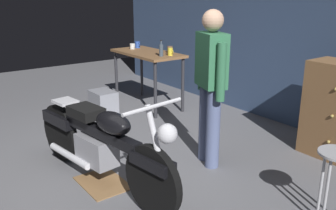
{
  "coord_description": "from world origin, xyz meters",
  "views": [
    {
      "loc": [
        3.08,
        -1.58,
        1.85
      ],
      "look_at": [
        0.01,
        0.7,
        0.65
      ],
      "focal_mm": 39.34,
      "sensor_mm": 36.0,
      "label": 1
    }
  ],
  "objects_px": {
    "storage_bin": "(103,101)",
    "bottle": "(161,50)",
    "mug_white_ceramic": "(133,46)",
    "mug_blue_enamel": "(137,45)",
    "motorcycle": "(100,141)",
    "mug_yellow_tall": "(170,52)",
    "mug_brown_stoneware": "(170,50)",
    "person_standing": "(211,82)"
  },
  "relations": [
    {
      "from": "bottle",
      "to": "mug_brown_stoneware",
      "type": "bearing_deg",
      "value": 119.93
    },
    {
      "from": "person_standing",
      "to": "mug_blue_enamel",
      "type": "distance_m",
      "value": 2.74
    },
    {
      "from": "person_standing",
      "to": "mug_brown_stoneware",
      "type": "height_order",
      "value": "person_standing"
    },
    {
      "from": "person_standing",
      "to": "bottle",
      "type": "bearing_deg",
      "value": 0.57
    },
    {
      "from": "mug_white_ceramic",
      "to": "mug_yellow_tall",
      "type": "bearing_deg",
      "value": 8.36
    },
    {
      "from": "motorcycle",
      "to": "person_standing",
      "type": "height_order",
      "value": "person_standing"
    },
    {
      "from": "person_standing",
      "to": "mug_white_ceramic",
      "type": "distance_m",
      "value": 2.65
    },
    {
      "from": "mug_yellow_tall",
      "to": "mug_brown_stoneware",
      "type": "height_order",
      "value": "mug_yellow_tall"
    },
    {
      "from": "person_standing",
      "to": "mug_brown_stoneware",
      "type": "distance_m",
      "value": 2.07
    },
    {
      "from": "motorcycle",
      "to": "mug_blue_enamel",
      "type": "height_order",
      "value": "mug_blue_enamel"
    },
    {
      "from": "motorcycle",
      "to": "mug_yellow_tall",
      "type": "distance_m",
      "value": 2.42
    },
    {
      "from": "person_standing",
      "to": "mug_yellow_tall",
      "type": "bearing_deg",
      "value": -4.25
    },
    {
      "from": "motorcycle",
      "to": "storage_bin",
      "type": "relative_size",
      "value": 4.95
    },
    {
      "from": "mug_blue_enamel",
      "to": "mug_brown_stoneware",
      "type": "bearing_deg",
      "value": 9.42
    },
    {
      "from": "storage_bin",
      "to": "mug_white_ceramic",
      "type": "xyz_separation_m",
      "value": [
        -0.25,
        0.72,
        0.78
      ]
    },
    {
      "from": "motorcycle",
      "to": "storage_bin",
      "type": "xyz_separation_m",
      "value": [
        -2.03,
        1.06,
        -0.28
      ]
    },
    {
      "from": "mug_white_ceramic",
      "to": "bottle",
      "type": "xyz_separation_m",
      "value": [
        0.87,
        -0.03,
        0.05
      ]
    },
    {
      "from": "motorcycle",
      "to": "mug_brown_stoneware",
      "type": "height_order",
      "value": "mug_brown_stoneware"
    },
    {
      "from": "storage_bin",
      "to": "mug_white_ceramic",
      "type": "bearing_deg",
      "value": 109.43
    },
    {
      "from": "mug_yellow_tall",
      "to": "mug_blue_enamel",
      "type": "relative_size",
      "value": 0.93
    },
    {
      "from": "mug_blue_enamel",
      "to": "mug_white_ceramic",
      "type": "bearing_deg",
      "value": -65.72
    },
    {
      "from": "mug_brown_stoneware",
      "to": "bottle",
      "type": "xyz_separation_m",
      "value": [
        0.17,
        -0.29,
        0.04
      ]
    },
    {
      "from": "mug_yellow_tall",
      "to": "mug_white_ceramic",
      "type": "relative_size",
      "value": 0.97
    },
    {
      "from": "person_standing",
      "to": "storage_bin",
      "type": "distance_m",
      "value": 2.44
    },
    {
      "from": "person_standing",
      "to": "storage_bin",
      "type": "relative_size",
      "value": 3.8
    },
    {
      "from": "mug_blue_enamel",
      "to": "mug_brown_stoneware",
      "type": "distance_m",
      "value": 0.77
    },
    {
      "from": "motorcycle",
      "to": "mug_brown_stoneware",
      "type": "bearing_deg",
      "value": 120.2
    },
    {
      "from": "motorcycle",
      "to": "mug_blue_enamel",
      "type": "relative_size",
      "value": 17.8
    },
    {
      "from": "person_standing",
      "to": "mug_white_ceramic",
      "type": "relative_size",
      "value": 14.19
    },
    {
      "from": "motorcycle",
      "to": "person_standing",
      "type": "distance_m",
      "value": 1.29
    },
    {
      "from": "storage_bin",
      "to": "bottle",
      "type": "height_order",
      "value": "bottle"
    },
    {
      "from": "mug_yellow_tall",
      "to": "mug_white_ceramic",
      "type": "distance_m",
      "value": 0.89
    },
    {
      "from": "storage_bin",
      "to": "mug_brown_stoneware",
      "type": "relative_size",
      "value": 3.72
    },
    {
      "from": "mug_yellow_tall",
      "to": "mug_brown_stoneware",
      "type": "distance_m",
      "value": 0.23
    },
    {
      "from": "person_standing",
      "to": "mug_blue_enamel",
      "type": "bearing_deg",
      "value": 3.58
    },
    {
      "from": "mug_brown_stoneware",
      "to": "storage_bin",
      "type": "bearing_deg",
      "value": -114.33
    },
    {
      "from": "mug_blue_enamel",
      "to": "bottle",
      "type": "xyz_separation_m",
      "value": [
        0.93,
        -0.17,
        0.04
      ]
    },
    {
      "from": "mug_brown_stoneware",
      "to": "mug_blue_enamel",
      "type": "bearing_deg",
      "value": -170.58
    },
    {
      "from": "motorcycle",
      "to": "mug_brown_stoneware",
      "type": "distance_m",
      "value": 2.63
    },
    {
      "from": "motorcycle",
      "to": "mug_yellow_tall",
      "type": "bearing_deg",
      "value": 118.62
    },
    {
      "from": "person_standing",
      "to": "bottle",
      "type": "distance_m",
      "value": 1.81
    },
    {
      "from": "mug_blue_enamel",
      "to": "storage_bin",
      "type": "bearing_deg",
      "value": -69.77
    }
  ]
}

